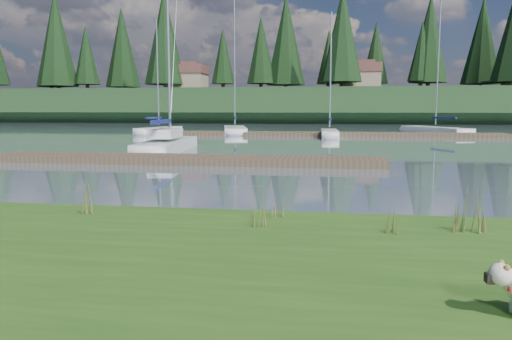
# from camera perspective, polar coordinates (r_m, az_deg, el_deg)

# --- Properties ---
(ground) EXTENTS (200.00, 200.00, 0.00)m
(ground) POSITION_cam_1_polar(r_m,az_deg,el_deg) (40.45, 6.04, 3.90)
(ground) COLOR slate
(ground) RESTS_ON ground
(bank) EXTENTS (60.00, 9.00, 0.35)m
(bank) POSITION_cam_1_polar(r_m,az_deg,el_deg) (5.18, -14.91, -16.16)
(bank) COLOR #2F5519
(bank) RESTS_ON ground
(ridge) EXTENTS (200.00, 20.00, 5.00)m
(ridge) POSITION_cam_1_polar(r_m,az_deg,el_deg) (83.37, 7.53, 7.20)
(ridge) COLOR #193218
(ridge) RESTS_ON ground
(sailboat_main) EXTENTS (2.53, 8.82, 12.52)m
(sailboat_main) POSITION_cam_1_polar(r_m,az_deg,el_deg) (26.81, -9.79, 3.16)
(sailboat_main) COLOR silver
(sailboat_main) RESTS_ON ground
(dock_near) EXTENTS (16.00, 2.00, 0.30)m
(dock_near) POSITION_cam_1_polar(r_m,az_deg,el_deg) (20.35, -8.28, 1.21)
(dock_near) COLOR #4C3D2C
(dock_near) RESTS_ON ground
(dock_far) EXTENTS (26.00, 2.20, 0.30)m
(dock_far) POSITION_cam_1_polar(r_m,az_deg,el_deg) (40.39, 8.88, 4.07)
(dock_far) COLOR #4C3D2C
(dock_far) RESTS_ON ground
(sailboat_bg_0) EXTENTS (2.65, 6.83, 9.87)m
(sailboat_bg_0) POSITION_cam_1_polar(r_m,az_deg,el_deg) (44.82, -10.64, 4.54)
(sailboat_bg_0) COLOR silver
(sailboat_bg_0) RESTS_ON ground
(sailboat_bg_1) EXTENTS (3.76, 9.34, 13.54)m
(sailboat_bg_1) POSITION_cam_1_polar(r_m,az_deg,el_deg) (45.04, -2.45, 4.67)
(sailboat_bg_1) COLOR silver
(sailboat_bg_1) RESTS_ON ground
(sailboat_bg_2) EXTENTS (1.46, 6.17, 9.41)m
(sailboat_bg_2) POSITION_cam_1_polar(r_m,az_deg,el_deg) (38.97, 8.37, 4.24)
(sailboat_bg_2) COLOR silver
(sailboat_bg_2) RESTS_ON ground
(sailboat_bg_3) EXTENTS (5.49, 9.04, 13.29)m
(sailboat_bg_3) POSITION_cam_1_polar(r_m,az_deg,el_deg) (47.37, 19.23, 4.40)
(sailboat_bg_3) COLOR silver
(sailboat_bg_3) RESTS_ON ground
(weed_0) EXTENTS (0.17, 0.14, 0.58)m
(weed_0) POSITION_cam_1_polar(r_m,az_deg,el_deg) (7.84, 0.34, -4.74)
(weed_0) COLOR #475B23
(weed_0) RESTS_ON bank
(weed_1) EXTENTS (0.17, 0.14, 0.40)m
(weed_1) POSITION_cam_1_polar(r_m,az_deg,el_deg) (8.55, 2.49, -4.27)
(weed_1) COLOR #475B23
(weed_1) RESTS_ON bank
(weed_2) EXTENTS (0.17, 0.14, 0.79)m
(weed_2) POSITION_cam_1_polar(r_m,az_deg,el_deg) (8.09, 22.46, -4.27)
(weed_2) COLOR #475B23
(weed_2) RESTS_ON bank
(weed_3) EXTENTS (0.17, 0.14, 0.63)m
(weed_3) POSITION_cam_1_polar(r_m,az_deg,el_deg) (9.24, -18.59, -3.18)
(weed_3) COLOR #475B23
(weed_3) RESTS_ON bank
(weed_4) EXTENTS (0.17, 0.14, 0.37)m
(weed_4) POSITION_cam_1_polar(r_m,az_deg,el_deg) (7.68, 15.05, -5.90)
(weed_4) COLOR #475B23
(weed_4) RESTS_ON bank
(weed_5) EXTENTS (0.17, 0.14, 0.66)m
(weed_5) POSITION_cam_1_polar(r_m,az_deg,el_deg) (8.16, 24.30, -4.65)
(weed_5) COLOR #475B23
(weed_5) RESTS_ON bank
(mud_lip) EXTENTS (60.00, 0.50, 0.14)m
(mud_lip) POSITION_cam_1_polar(r_m,az_deg,el_deg) (9.21, -3.79, -6.31)
(mud_lip) COLOR #33281C
(mud_lip) RESTS_ON ground
(conifer_1) EXTENTS (4.40, 4.40, 11.30)m
(conifer_1) POSITION_cam_1_polar(r_m,az_deg,el_deg) (91.98, -18.82, 12.35)
(conifer_1) COLOR #382619
(conifer_1) RESTS_ON ridge
(conifer_2) EXTENTS (6.60, 6.60, 16.05)m
(conifer_2) POSITION_cam_1_polar(r_m,az_deg,el_deg) (83.63, -10.42, 14.74)
(conifer_2) COLOR #382619
(conifer_2) RESTS_ON ridge
(conifer_3) EXTENTS (4.84, 4.84, 12.25)m
(conifer_3) POSITION_cam_1_polar(r_m,az_deg,el_deg) (83.75, 0.57, 13.59)
(conifer_3) COLOR #382619
(conifer_3) RESTS_ON ridge
(conifer_4) EXTENTS (6.16, 6.16, 15.10)m
(conifer_4) POSITION_cam_1_polar(r_m,az_deg,el_deg) (77.12, 9.85, 15.08)
(conifer_4) COLOR #382619
(conifer_4) RESTS_ON ridge
(conifer_5) EXTENTS (3.96, 3.96, 10.35)m
(conifer_5) POSITION_cam_1_polar(r_m,az_deg,el_deg) (81.85, 18.41, 12.76)
(conifer_5) COLOR #382619
(conifer_5) RESTS_ON ridge
(house_0) EXTENTS (6.30, 5.30, 4.65)m
(house_0) POSITION_cam_1_polar(r_m,az_deg,el_deg) (84.00, -7.90, 10.48)
(house_0) COLOR gray
(house_0) RESTS_ON ridge
(house_1) EXTENTS (6.30, 5.30, 4.65)m
(house_1) POSITION_cam_1_polar(r_m,az_deg,el_deg) (81.60, 11.84, 10.50)
(house_1) COLOR gray
(house_1) RESTS_ON ridge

